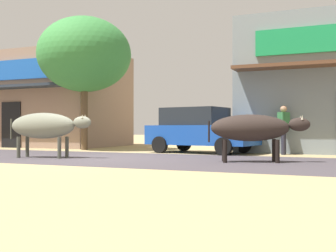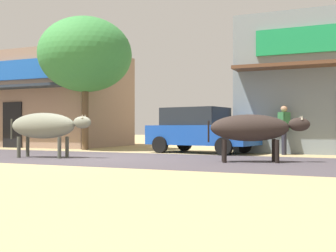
{
  "view_description": "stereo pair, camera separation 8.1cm",
  "coord_description": "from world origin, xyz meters",
  "px_view_note": "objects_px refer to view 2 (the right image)",
  "views": [
    {
      "loc": [
        6.89,
        -11.07,
        0.9
      ],
      "look_at": [
        1.66,
        1.06,
        0.96
      ],
      "focal_mm": 45.91,
      "sensor_mm": 36.0,
      "label": 1
    },
    {
      "loc": [
        6.96,
        -11.04,
        0.9
      ],
      "look_at": [
        1.66,
        1.06,
        0.96
      ],
      "focal_mm": 45.91,
      "sensor_mm": 36.0,
      "label": 2
    }
  ],
  "objects_px": {
    "roadside_tree": "(85,55)",
    "cow_far_dark": "(252,128)",
    "cow_near_brown": "(45,126)",
    "pedestrian_by_shop": "(284,126)",
    "parked_hatchback_car": "(200,130)"
  },
  "relations": [
    {
      "from": "parked_hatchback_car",
      "to": "roadside_tree",
      "type": "bearing_deg",
      "value": 178.05
    },
    {
      "from": "pedestrian_by_shop",
      "to": "parked_hatchback_car",
      "type": "bearing_deg",
      "value": -176.49
    },
    {
      "from": "roadside_tree",
      "to": "cow_far_dark",
      "type": "distance_m",
      "value": 9.07
    },
    {
      "from": "roadside_tree",
      "to": "cow_far_dark",
      "type": "bearing_deg",
      "value": -25.04
    },
    {
      "from": "cow_near_brown",
      "to": "cow_far_dark",
      "type": "height_order",
      "value": "cow_near_brown"
    },
    {
      "from": "parked_hatchback_car",
      "to": "pedestrian_by_shop",
      "type": "distance_m",
      "value": 2.95
    },
    {
      "from": "roadside_tree",
      "to": "parked_hatchback_car",
      "type": "height_order",
      "value": "roadside_tree"
    },
    {
      "from": "parked_hatchback_car",
      "to": "cow_far_dark",
      "type": "xyz_separation_m",
      "value": [
        2.66,
        -3.44,
        0.06
      ]
    },
    {
      "from": "parked_hatchback_car",
      "to": "cow_far_dark",
      "type": "bearing_deg",
      "value": -52.36
    },
    {
      "from": "cow_near_brown",
      "to": "pedestrian_by_shop",
      "type": "xyz_separation_m",
      "value": [
        6.43,
        4.43,
        0.02
      ]
    },
    {
      "from": "parked_hatchback_car",
      "to": "cow_near_brown",
      "type": "height_order",
      "value": "parked_hatchback_car"
    },
    {
      "from": "roadside_tree",
      "to": "cow_far_dark",
      "type": "relative_size",
      "value": 2.1
    },
    {
      "from": "cow_near_brown",
      "to": "pedestrian_by_shop",
      "type": "distance_m",
      "value": 7.81
    },
    {
      "from": "cow_far_dark",
      "to": "pedestrian_by_shop",
      "type": "bearing_deg",
      "value": 85.55
    },
    {
      "from": "cow_far_dark",
      "to": "roadside_tree",
      "type": "bearing_deg",
      "value": 154.96
    }
  ]
}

